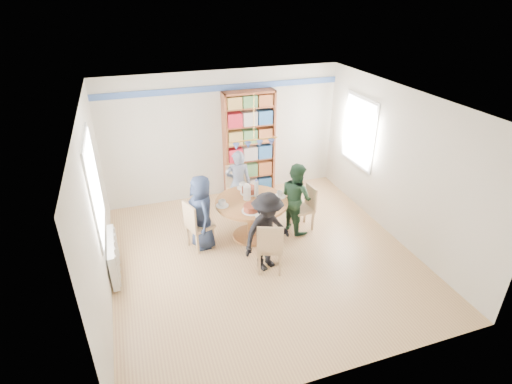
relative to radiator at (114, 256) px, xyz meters
name	(u,v)px	position (x,y,z in m)	size (l,w,h in m)	color
ground	(263,256)	(2.42, -0.30, -0.35)	(5.00, 5.00, 0.00)	tan
room_shell	(233,151)	(2.16, 0.57, 1.30)	(5.00, 5.00, 5.00)	white
radiator	(114,256)	(0.00, 0.00, 0.00)	(0.12, 1.00, 0.60)	silver
dining_table	(252,210)	(2.41, 0.34, 0.21)	(1.30, 1.30, 0.75)	olive
chair_left	(196,224)	(1.39, 0.30, 0.16)	(0.52, 0.52, 0.92)	#D5AD83
chair_right	(306,205)	(3.48, 0.32, 0.13)	(0.41, 0.41, 0.87)	#D5AD83
chair_far	(238,187)	(2.44, 1.34, 0.19)	(0.47, 0.47, 0.98)	#D5AD83
chair_near	(270,246)	(2.37, -0.73, 0.16)	(0.53, 0.53, 0.92)	#D5AD83
person_left	(202,212)	(1.51, 0.35, 0.33)	(0.66, 0.43, 1.36)	#1B253C
person_right	(296,197)	(3.28, 0.33, 0.33)	(0.66, 0.51, 1.35)	#1C3824
person_far	(238,184)	(2.42, 1.20, 0.34)	(0.50, 0.33, 1.38)	gray
person_near	(267,232)	(2.37, -0.59, 0.34)	(0.89, 0.51, 1.37)	black
bookshelf	(249,145)	(2.91, 2.04, 0.77)	(1.09, 0.33, 2.28)	brown
tableware	(250,197)	(2.39, 0.37, 0.47)	(1.30, 1.30, 0.34)	white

